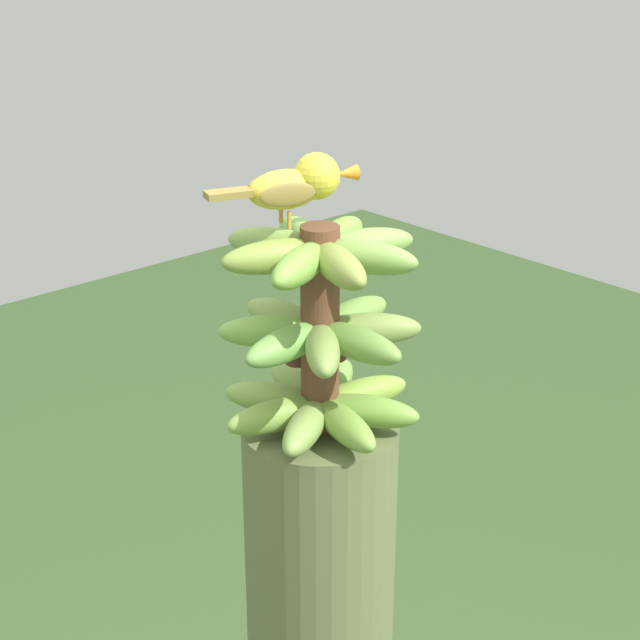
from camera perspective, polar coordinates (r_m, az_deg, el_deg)
name	(u,v)px	position (r m, az deg, el deg)	size (l,w,h in m)	color
banana_bunch	(320,330)	(1.25, -0.01, -0.57)	(0.26, 0.26, 0.27)	brown
perched_bird	(298,183)	(1.20, -1.23, 7.61)	(0.18, 0.08, 0.08)	#C68933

